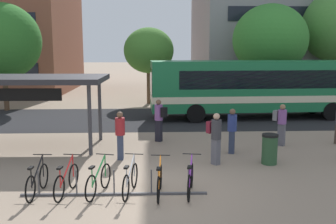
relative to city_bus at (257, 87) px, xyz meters
The scene contains 21 objects.
ground 12.60m from the city_bus, 117.74° to the right, with size 200.00×200.00×0.00m, color gray.
bus_lane_asphalt 6.07m from the city_bus, behind, with size 80.00×7.20×0.01m, color #232326.
city_bus is the anchor object (origin of this frame).
bike_rack 13.44m from the city_bus, 121.21° to the right, with size 4.97×0.14×0.70m.
parked_bicycle_black_0 14.48m from the city_bus, 128.39° to the right, with size 0.52×1.72×0.99m.
parked_bicycle_red_1 14.03m from the city_bus, 125.82° to the right, with size 0.52×1.71×0.99m.
parked_bicycle_green_2 13.56m from the city_bus, 122.88° to the right, with size 0.62×1.68×0.99m.
parked_bicycle_silver_3 13.13m from the city_bus, 119.74° to the right, with size 0.52×1.71×0.99m.
parked_bicycle_orange_4 12.91m from the city_bus, 116.36° to the right, with size 0.52×1.72×0.99m.
parked_bicycle_purple_5 12.48m from the city_bus, 113.12° to the right, with size 0.52×1.71×0.99m.
transit_shelter 12.42m from the city_bus, 150.01° to the right, with size 6.08×3.32×2.81m.
commuter_maroon_pack_1 9.53m from the city_bus, 113.37° to the right, with size 0.56×0.60×1.76m.
commuter_grey_pack_2 6.37m from the city_bus, 96.51° to the right, with size 0.60×0.57×1.69m.
commuter_black_pack_3 7.80m from the city_bus, 135.98° to the right, with size 0.61×0.53×1.78m.
commuter_olive_pack_4 7.92m from the city_bus, 111.68° to the right, with size 0.46×0.59×1.69m.
commuter_navy_pack_6 10.65m from the city_bus, 131.29° to the right, with size 0.35×0.53×1.71m.
trash_bin 9.05m from the city_bus, 102.35° to the right, with size 0.55×0.55×1.03m.
street_tree_0 6.53m from the city_bus, 67.49° to the left, with size 5.14×5.14×6.90m.
street_tree_1 11.04m from the city_bus, 43.45° to the left, with size 4.74×4.74×8.01m.
street_tree_2 8.80m from the city_bus, 135.29° to the left, with size 3.49×3.49×5.32m.
street_tree_3 15.66m from the city_bus, 167.71° to the left, with size 4.69×4.69×6.66m.
Camera 1 is at (-0.06, -10.22, 3.88)m, focal length 41.26 mm.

